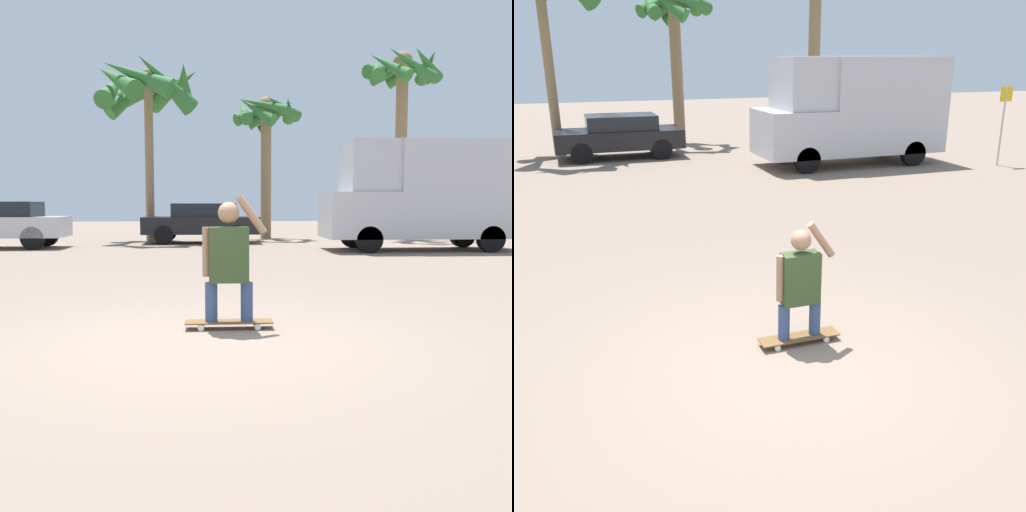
# 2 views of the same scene
# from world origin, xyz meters

# --- Properties ---
(ground_plane) EXTENTS (80.00, 80.00, 0.00)m
(ground_plane) POSITION_xyz_m (0.00, 0.00, 0.00)
(ground_plane) COLOR gray
(skateboard) EXTENTS (1.00, 0.25, 0.09)m
(skateboard) POSITION_xyz_m (0.25, 0.52, 0.07)
(skateboard) COLOR brown
(skateboard) RESTS_ON ground_plane
(person_skateboarder) EXTENTS (0.73, 0.24, 1.44)m
(person_skateboarder) POSITION_xyz_m (0.25, 0.52, 0.84)
(person_skateboarder) COLOR #384C7A
(person_skateboarder) RESTS_ON skateboard
(camper_van) EXTENTS (5.85, 2.20, 3.28)m
(camper_van) POSITION_xyz_m (6.52, 11.15, 1.76)
(camper_van) COLOR black
(camper_van) RESTS_ON ground_plane
(parked_car_black) EXTENTS (4.14, 1.85, 1.42)m
(parked_car_black) POSITION_xyz_m (-0.35, 14.83, 0.76)
(parked_car_black) COLOR black
(parked_car_black) RESTS_ON ground_plane
(palm_tree_center_background) EXTENTS (2.85, 2.95, 5.79)m
(palm_tree_center_background) POSITION_xyz_m (2.23, 17.46, 4.67)
(palm_tree_center_background) COLOR #8E704C
(palm_tree_center_background) RESTS_ON ground_plane
(street_sign) EXTENTS (0.44, 0.06, 2.41)m
(street_sign) POSITION_xyz_m (10.74, 9.31, 1.55)
(street_sign) COLOR #B7B7BC
(street_sign) RESTS_ON ground_plane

